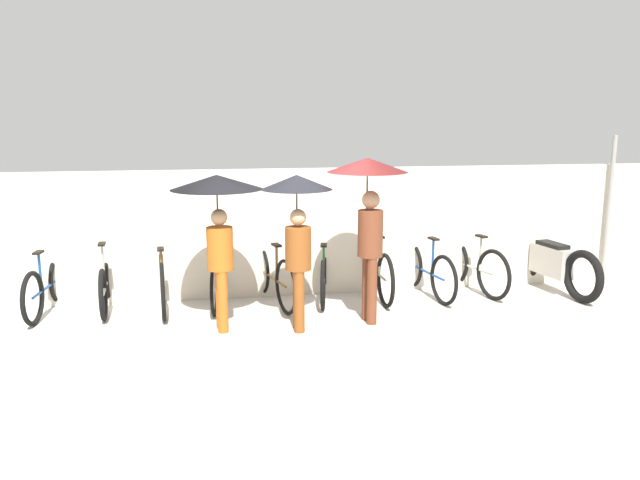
# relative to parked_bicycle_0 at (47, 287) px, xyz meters

# --- Properties ---
(ground_plane) EXTENTS (30.00, 30.00, 0.00)m
(ground_plane) POSITION_rel_parked_bicycle_0_xyz_m (3.05, -1.59, -0.37)
(ground_plane) COLOR #B7B2A8
(back_wall) EXTENTS (15.29, 0.12, 1.88)m
(back_wall) POSITION_rel_parked_bicycle_0_xyz_m (3.05, 0.34, 0.57)
(back_wall) COLOR beige
(back_wall) RESTS_ON ground
(parked_bicycle_0) EXTENTS (0.44, 1.70, 1.09)m
(parked_bicycle_0) POSITION_rel_parked_bicycle_0_xyz_m (0.00, 0.00, 0.00)
(parked_bicycle_0) COLOR black
(parked_bicycle_0) RESTS_ON ground
(parked_bicycle_1) EXTENTS (0.44, 1.64, 1.01)m
(parked_bicycle_1) POSITION_rel_parked_bicycle_0_xyz_m (0.76, 0.03, -0.01)
(parked_bicycle_1) COLOR black
(parked_bicycle_1) RESTS_ON ground
(parked_bicycle_2) EXTENTS (0.44, 1.82, 1.07)m
(parked_bicycle_2) POSITION_rel_parked_bicycle_0_xyz_m (1.52, -0.05, 0.03)
(parked_bicycle_2) COLOR black
(parked_bicycle_2) RESTS_ON ground
(parked_bicycle_3) EXTENTS (0.44, 1.73, 1.11)m
(parked_bicycle_3) POSITION_rel_parked_bicycle_0_xyz_m (2.29, 0.02, 0.01)
(parked_bicycle_3) COLOR black
(parked_bicycle_3) RESTS_ON ground
(parked_bicycle_4) EXTENTS (0.60, 1.79, 1.10)m
(parked_bicycle_4) POSITION_rel_parked_bicycle_0_xyz_m (3.04, -0.05, 0.03)
(parked_bicycle_4) COLOR black
(parked_bicycle_4) RESTS_ON ground
(parked_bicycle_5) EXTENTS (0.52, 1.70, 1.10)m
(parked_bicycle_5) POSITION_rel_parked_bicycle_0_xyz_m (3.81, 0.05, -0.00)
(parked_bicycle_5) COLOR black
(parked_bicycle_5) RESTS_ON ground
(parked_bicycle_6) EXTENTS (0.44, 1.74, 1.10)m
(parked_bicycle_6) POSITION_rel_parked_bicycle_0_xyz_m (4.57, -0.02, 0.03)
(parked_bicycle_6) COLOR black
(parked_bicycle_6) RESTS_ON ground
(parked_bicycle_7) EXTENTS (0.47, 1.72, 0.98)m
(parked_bicycle_7) POSITION_rel_parked_bicycle_0_xyz_m (5.33, -0.04, 0.01)
(parked_bicycle_7) COLOR black
(parked_bicycle_7) RESTS_ON ground
(parked_bicycle_8) EXTENTS (0.57, 1.69, 1.06)m
(parked_bicycle_8) POSITION_rel_parked_bicycle_0_xyz_m (6.09, 0.05, 0.02)
(parked_bicycle_8) COLOR black
(parked_bicycle_8) RESTS_ON ground
(pedestrian_leading) EXTENTS (1.13, 1.13, 1.93)m
(pedestrian_leading) POSITION_rel_parked_bicycle_0_xyz_m (2.31, -0.98, 1.20)
(pedestrian_leading) COLOR #B25619
(pedestrian_leading) RESTS_ON ground
(pedestrian_center) EXTENTS (0.88, 0.88, 1.93)m
(pedestrian_center) POSITION_rel_parked_bicycle_0_xyz_m (3.27, -1.15, 1.10)
(pedestrian_center) COLOR brown
(pedestrian_center) RESTS_ON ground
(pedestrian_trailing) EXTENTS (1.03, 1.03, 2.11)m
(pedestrian_trailing) POSITION_rel_parked_bicycle_0_xyz_m (4.19, -0.99, 1.30)
(pedestrian_trailing) COLOR brown
(pedestrian_trailing) RESTS_ON ground
(motorcycle) EXTENTS (0.63, 2.12, 0.95)m
(motorcycle) POSITION_rel_parked_bicycle_0_xyz_m (7.29, -0.10, 0.06)
(motorcycle) COLOR black
(motorcycle) RESTS_ON ground
(awning_pole) EXTENTS (0.07, 0.07, 2.34)m
(awning_pole) POSITION_rel_parked_bicycle_0_xyz_m (8.37, 0.18, 0.80)
(awning_pole) COLOR gray
(awning_pole) RESTS_ON ground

